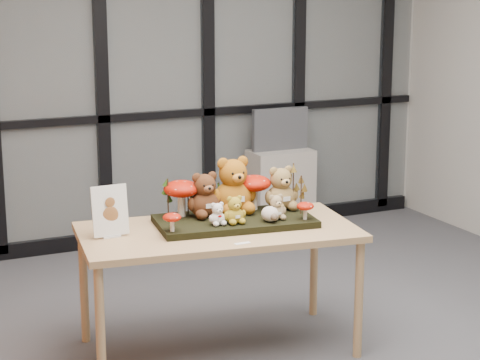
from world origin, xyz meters
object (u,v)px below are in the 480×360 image
bear_tan_back (281,186)px  plush_cream_hedgehog (270,213)px  bear_pooh_yellow (233,182)px  mushroom_front_left (172,221)px  cabinet (280,191)px  bear_small_yellow (234,208)px  bear_beige_small (276,205)px  mushroom_back_left (182,197)px  display_table (218,240)px  bear_white_bow (217,212)px  mushroom_front_right (305,210)px  diorama_tray (235,221)px  monitor (280,129)px  mushroom_back_right (254,191)px  sign_holder (110,213)px  bear_brown_medium (205,192)px

bear_tan_back → plush_cream_hedgehog: bear_tan_back is taller
bear_pooh_yellow → mushroom_front_left: bear_pooh_yellow is taller
mushroom_front_left → cabinet: (1.77, 2.11, -0.48)m
bear_pooh_yellow → bear_small_yellow: size_ratio=2.10×
bear_tan_back → bear_beige_small: (-0.13, -0.19, -0.06)m
bear_beige_small → mushroom_front_left: (-0.63, 0.02, -0.02)m
cabinet → bear_beige_small: bearing=-118.1°
bear_pooh_yellow → mushroom_back_left: bear_pooh_yellow is taller
bear_pooh_yellow → plush_cream_hedgehog: bearing=-60.3°
bear_beige_small → display_table: bearing=174.0°
bear_white_bow → mushroom_front_right: size_ratio=1.28×
mushroom_back_left → bear_tan_back: bearing=-9.5°
mushroom_front_left → mushroom_front_right: size_ratio=1.01×
diorama_tray → monitor: monitor is taller
mushroom_back_right → mushroom_front_right: bearing=-62.1°
diorama_tray → bear_small_yellow: (-0.05, -0.10, 0.11)m
bear_beige_small → mushroom_front_right: (0.15, -0.07, -0.03)m
bear_pooh_yellow → bear_beige_small: size_ratio=2.27×
diorama_tray → mushroom_front_left: size_ratio=7.93×
plush_cream_hedgehog → sign_holder: sign_holder is taller
diorama_tray → bear_white_bow: size_ratio=6.27×
bear_pooh_yellow → mushroom_front_left: size_ratio=3.25×
mushroom_back_right → bear_brown_medium: bearing=-176.4°
display_table → plush_cream_hedgehog: size_ratio=16.92×
bear_pooh_yellow → mushroom_back_left: 0.32m
cabinet → display_table: bearing=-125.6°
mushroom_back_right → monitor: bearing=58.6°
bear_brown_medium → plush_cream_hedgehog: (0.29, -0.26, -0.10)m
bear_beige_small → mushroom_back_right: size_ratio=0.71×
mushroom_front_left → diorama_tray: bearing=14.1°
diorama_tray → mushroom_front_right: (0.36, -0.20, 0.08)m
sign_holder → mushroom_front_right: bearing=-15.6°
mushroom_back_right → plush_cream_hedgehog: bearing=-96.6°
bear_beige_small → mushroom_front_right: bearing=-18.6°
mushroom_back_left → mushroom_back_right: mushroom_back_left is taller
diorama_tray → bear_pooh_yellow: 0.24m
mushroom_back_right → mushroom_front_left: size_ratio=2.03×
bear_pooh_yellow → bear_small_yellow: bearing=-104.4°
mushroom_back_left → cabinet: size_ratio=0.33×
mushroom_front_right → mushroom_back_right: bearing=117.9°
plush_cream_hedgehog → mushroom_front_right: mushroom_front_right is taller
mushroom_back_left → cabinet: bearing=48.9°
bear_white_bow → mushroom_back_right: size_ratio=0.62×
bear_white_bow → mushroom_front_left: bear_white_bow is taller
display_table → cabinet: display_table is taller
mushroom_front_right → plush_cream_hedgehog: bearing=167.6°
monitor → bear_brown_medium: bearing=-127.8°
bear_brown_medium → sign_holder: 0.59m
mushroom_front_left → monitor: (1.77, 2.13, 0.06)m
mushroom_back_left → cabinet: mushroom_back_left is taller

